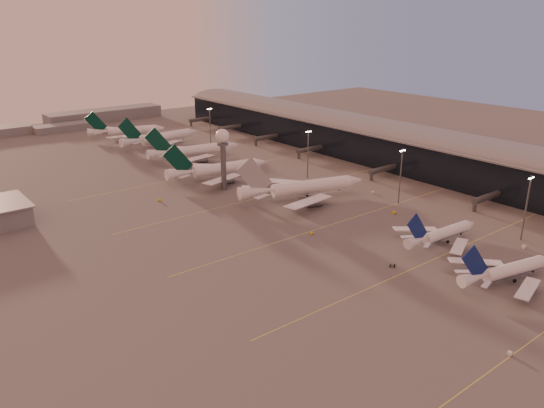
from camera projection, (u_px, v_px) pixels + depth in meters
ground at (426, 286)px, 163.91m from camera, size 700.00×700.00×0.00m
taxiway_markings at (358, 215)px, 222.83m from camera, size 180.00×185.25×0.02m
terminal at (382, 142)px, 304.92m from camera, size 57.00×362.00×23.04m
radar_tower at (223, 147)px, 248.41m from camera, size 6.40×6.40×31.10m
mast_a at (527, 205)px, 193.34m from camera, size 3.60×0.56×25.00m
mast_b at (401, 174)px, 232.17m from camera, size 3.60×0.56×25.00m
mast_c at (308, 152)px, 269.83m from camera, size 3.60×0.56×25.00m
mast_d at (210, 126)px, 335.08m from camera, size 3.60×0.56×25.00m
distant_horizon at (72, 121)px, 404.11m from camera, size 165.00×37.50×9.00m
narrowbody_near at (508, 272)px, 165.68m from camera, size 39.47×31.16×15.63m
narrowbody_mid at (442, 235)px, 194.02m from camera, size 38.62×30.77×15.08m
widebody_white at (304, 190)px, 241.84m from camera, size 61.17×48.35×22.07m
greentail_a at (219, 171)px, 272.24m from camera, size 56.93×45.68×20.75m
greentail_b at (195, 152)px, 310.25m from camera, size 56.86×45.58×20.76m
greentail_c at (161, 139)px, 342.90m from camera, size 57.86×46.55×21.02m
greentail_d at (127, 132)px, 365.73m from camera, size 51.18×40.73×19.15m
gsv_truck_a at (511, 351)px, 130.16m from camera, size 5.58×2.28×2.22m
gsv_catering_a at (525, 242)px, 189.84m from camera, size 5.89×3.22×4.62m
gsv_tug_mid at (392, 265)px, 176.34m from camera, size 3.90×4.42×1.08m
gsv_truck_b at (395, 211)px, 223.60m from camera, size 6.25×2.41×2.52m
gsv_truck_c at (312, 232)px, 202.58m from camera, size 5.28×3.73×2.02m
gsv_catering_b at (373, 189)px, 249.08m from camera, size 5.61×3.10×4.39m
gsv_truck_d at (159, 199)px, 239.02m from camera, size 2.37×5.99×2.40m
gsv_tug_hangar at (241, 161)px, 304.41m from camera, size 4.04×3.54×0.99m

